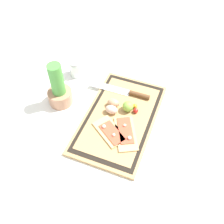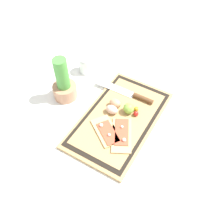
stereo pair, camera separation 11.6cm
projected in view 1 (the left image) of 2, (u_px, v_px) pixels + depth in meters
ground_plane at (120, 119)px, 1.18m from camera, size 6.00×6.00×0.00m
cutting_board at (120, 118)px, 1.18m from camera, size 0.52×0.31×0.02m
pizza_slice_near at (126, 133)px, 1.11m from camera, size 0.19×0.15×0.02m
pizza_slice_far at (110, 131)px, 1.11m from camera, size 0.16×0.18×0.02m
knife at (129, 93)px, 1.25m from camera, size 0.04×0.30×0.02m
egg_brown at (113, 103)px, 1.20m from camera, size 0.04×0.06×0.04m
egg_pink at (112, 110)px, 1.17m from camera, size 0.04×0.06×0.04m
lime at (128, 106)px, 1.18m from camera, size 0.05×0.05×0.05m
cherry_tomato_red at (136, 111)px, 1.18m from camera, size 0.02×0.02×0.02m
cherry_tomato_yellow at (135, 106)px, 1.20m from camera, size 0.02×0.02×0.02m
herb_pot at (59, 91)px, 1.19m from camera, size 0.11×0.11×0.22m
sauce_jar at (77, 69)px, 1.34m from camera, size 0.07×0.07×0.09m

